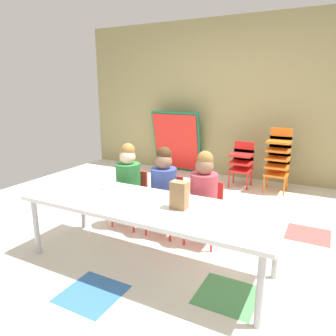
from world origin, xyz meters
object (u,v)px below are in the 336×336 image
object	(u,v)px
seated_child_middle_seat	(164,183)
folded_activity_table	(177,142)
paper_plate_near_edge	(106,189)
seated_child_near_camera	(129,177)
kid_chair_orange_stack	(278,157)
seated_child_far_right	(204,189)
paper_bag_brown	(179,195)
kid_chair_red_stack	(242,161)
donut_powdered_on_plate	(106,188)
craft_table	(147,208)

from	to	relation	value
seated_child_middle_seat	folded_activity_table	world-z (taller)	folded_activity_table
folded_activity_table	paper_plate_near_edge	world-z (taller)	folded_activity_table
seated_child_near_camera	kid_chair_orange_stack	size ratio (longest dim) A/B	1.00
seated_child_far_right	kid_chair_orange_stack	world-z (taller)	seated_child_far_right
seated_child_middle_seat	seated_child_far_right	xyz separation A→B (m)	(0.43, 0.00, 0.00)
paper_bag_brown	kid_chair_red_stack	bearing A→B (deg)	93.78
paper_plate_near_edge	donut_powdered_on_plate	distance (m)	0.02
seated_child_near_camera	paper_plate_near_edge	bearing A→B (deg)	-81.19
seated_child_near_camera	seated_child_middle_seat	bearing A→B (deg)	0.00
seated_child_near_camera	donut_powdered_on_plate	size ratio (longest dim) A/B	9.65
seated_child_near_camera	paper_bag_brown	xyz separation A→B (m)	(0.87, -0.57, 0.12)
kid_chair_red_stack	folded_activity_table	xyz separation A→B (m)	(-1.27, 0.33, 0.14)
seated_child_far_right	folded_activity_table	world-z (taller)	folded_activity_table
seated_child_near_camera	kid_chair_orange_stack	distance (m)	2.35
seated_child_near_camera	paper_bag_brown	distance (m)	1.05
kid_chair_red_stack	kid_chair_orange_stack	size ratio (longest dim) A/B	0.74
seated_child_near_camera	seated_child_far_right	bearing A→B (deg)	0.00
paper_bag_brown	paper_plate_near_edge	bearing A→B (deg)	173.13
seated_child_far_right	folded_activity_table	size ratio (longest dim) A/B	0.84
seated_child_far_right	donut_powdered_on_plate	bearing A→B (deg)	-148.94
kid_chair_orange_stack	donut_powdered_on_plate	bearing A→B (deg)	-115.03
seated_child_near_camera	kid_chair_red_stack	size ratio (longest dim) A/B	1.35
seated_child_middle_seat	seated_child_far_right	size ratio (longest dim) A/B	1.00
kid_chair_red_stack	paper_plate_near_edge	xyz separation A→B (m)	(-0.63, -2.47, 0.17)
kid_chair_red_stack	kid_chair_orange_stack	distance (m)	0.54
seated_child_middle_seat	paper_bag_brown	distance (m)	0.73
craft_table	seated_child_middle_seat	bearing A→B (deg)	105.26
craft_table	kid_chair_red_stack	bearing A→B (deg)	87.54
seated_child_far_right	paper_bag_brown	world-z (taller)	seated_child_far_right
kid_chair_red_stack	kid_chair_orange_stack	bearing A→B (deg)	0.08
folded_activity_table	donut_powdered_on_plate	distance (m)	2.87
craft_table	seated_child_far_right	size ratio (longest dim) A/B	2.35
seated_child_middle_seat	donut_powdered_on_plate	size ratio (longest dim) A/B	9.65
seated_child_middle_seat	paper_plate_near_edge	bearing A→B (deg)	-126.97
kid_chair_orange_stack	donut_powdered_on_plate	xyz separation A→B (m)	(-1.15, -2.47, 0.07)
craft_table	paper_bag_brown	xyz separation A→B (m)	(0.28, 0.02, 0.15)
donut_powdered_on_plate	kid_chair_red_stack	bearing A→B (deg)	75.68
craft_table	folded_activity_table	bearing A→B (deg)	111.71
kid_chair_red_stack	kid_chair_orange_stack	xyz separation A→B (m)	(0.52, 0.00, 0.12)
kid_chair_red_stack	folded_activity_table	size ratio (longest dim) A/B	0.63
seated_child_middle_seat	folded_activity_table	distance (m)	2.53
folded_activity_table	donut_powdered_on_plate	bearing A→B (deg)	-77.08
seated_child_far_right	donut_powdered_on_plate	distance (m)	0.92
seated_child_near_camera	seated_child_middle_seat	size ratio (longest dim) A/B	1.00
seated_child_middle_seat	kid_chair_red_stack	distance (m)	2.02
paper_plate_near_edge	craft_table	bearing A→B (deg)	-12.75
paper_bag_brown	paper_plate_near_edge	size ratio (longest dim) A/B	1.22
craft_table	seated_child_middle_seat	size ratio (longest dim) A/B	2.35
seated_child_near_camera	kid_chair_red_stack	xyz separation A→B (m)	(0.70, 2.00, -0.16)
seated_child_middle_seat	kid_chair_red_stack	bearing A→B (deg)	82.21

